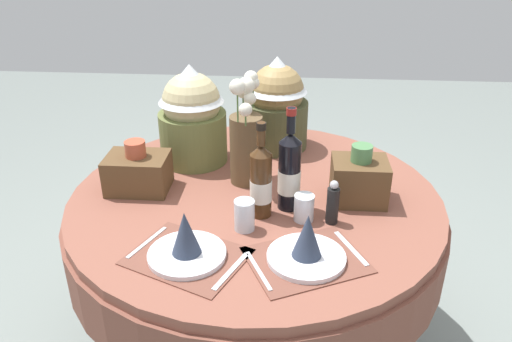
% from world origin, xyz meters
% --- Properties ---
extents(ground, '(8.00, 8.00, 0.00)m').
position_xyz_m(ground, '(0.00, 0.00, 0.00)').
color(ground, gray).
extents(dining_table, '(1.41, 1.41, 0.73)m').
position_xyz_m(dining_table, '(0.00, 0.00, 0.59)').
color(dining_table, brown).
rests_on(dining_table, ground).
extents(place_setting_left, '(0.42, 0.37, 0.16)m').
position_xyz_m(place_setting_left, '(-0.18, -0.41, 0.78)').
color(place_setting_left, brown).
rests_on(place_setting_left, dining_table).
extents(place_setting_right, '(0.42, 0.38, 0.16)m').
position_xyz_m(place_setting_right, '(0.19, -0.39, 0.78)').
color(place_setting_right, brown).
rests_on(place_setting_right, dining_table).
extents(flower_vase, '(0.12, 0.25, 0.43)m').
position_xyz_m(flower_vase, '(-0.04, 0.11, 0.91)').
color(flower_vase, brown).
rests_on(flower_vase, dining_table).
extents(wine_bottle_left, '(0.08, 0.08, 0.34)m').
position_xyz_m(wine_bottle_left, '(0.03, -0.14, 0.86)').
color(wine_bottle_left, '#422814').
rests_on(wine_bottle_left, dining_table).
extents(wine_bottle_right, '(0.08, 0.08, 0.37)m').
position_xyz_m(wine_bottle_right, '(0.12, -0.08, 0.88)').
color(wine_bottle_right, black).
rests_on(wine_bottle_right, dining_table).
extents(tumbler_near_left, '(0.07, 0.07, 0.09)m').
position_xyz_m(tumbler_near_left, '(0.18, -0.16, 0.78)').
color(tumbler_near_left, silver).
rests_on(tumbler_near_left, dining_table).
extents(tumbler_near_right, '(0.07, 0.07, 0.11)m').
position_xyz_m(tumbler_near_right, '(-0.02, -0.23, 0.79)').
color(tumbler_near_right, silver).
rests_on(tumbler_near_right, dining_table).
extents(pepper_mill, '(0.04, 0.04, 0.16)m').
position_xyz_m(pepper_mill, '(0.27, -0.17, 0.81)').
color(pepper_mill, black).
rests_on(pepper_mill, dining_table).
extents(gift_tub_back_left, '(0.28, 0.28, 0.41)m').
position_xyz_m(gift_tub_back_left, '(-0.28, 0.28, 0.95)').
color(gift_tub_back_left, olive).
rests_on(gift_tub_back_left, dining_table).
extents(gift_tub_back_centre, '(0.28, 0.28, 0.41)m').
position_xyz_m(gift_tub_back_centre, '(0.06, 0.45, 0.95)').
color(gift_tub_back_centre, '#474C2D').
rests_on(gift_tub_back_centre, dining_table).
extents(woven_basket_side_left, '(0.23, 0.17, 0.20)m').
position_xyz_m(woven_basket_side_left, '(-0.44, 0.01, 0.81)').
color(woven_basket_side_left, brown).
rests_on(woven_basket_side_left, dining_table).
extents(woven_basket_side_right, '(0.20, 0.17, 0.22)m').
position_xyz_m(woven_basket_side_right, '(0.38, -0.01, 0.82)').
color(woven_basket_side_right, brown).
rests_on(woven_basket_side_right, dining_table).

